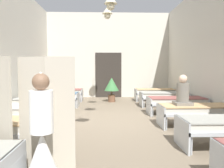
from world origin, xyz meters
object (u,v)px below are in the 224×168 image
at_px(privacy_screen, 32,115).
at_px(bed_left_row_2, 27,111).
at_px(bed_right_row_3, 176,101).
at_px(bed_right_row_2, 196,110).
at_px(patient_seated_primary, 183,94).
at_px(bed_right_row_4, 164,96).
at_px(bed_left_row_5, 62,92).
at_px(bed_right_row_5, 155,92).
at_px(bed_left_row_3, 44,102).
at_px(bed_left_row_4, 55,96).
at_px(nurse_near_aisle, 42,146).
at_px(potted_plant, 112,86).

bearing_deg(privacy_screen, bed_left_row_2, 122.93).
xyz_separation_m(bed_right_row_3, privacy_screen, (-3.47, -4.17, 0.41)).
height_order(bed_right_row_2, patient_seated_primary, patient_seated_primary).
height_order(bed_right_row_4, bed_left_row_5, same).
bearing_deg(bed_right_row_5, bed_left_row_3, -143.89).
height_order(bed_right_row_3, privacy_screen, privacy_screen).
bearing_deg(patient_seated_primary, bed_right_row_3, 77.66).
distance_m(bed_left_row_4, nurse_near_aisle, 6.26).
relative_size(bed_left_row_4, bed_right_row_4, 1.00).
bearing_deg(patient_seated_primary, bed_left_row_3, 158.52).
distance_m(bed_left_row_5, patient_seated_primary, 6.32).
distance_m(bed_left_row_3, bed_left_row_4, 1.61).
xyz_separation_m(bed_left_row_5, bed_right_row_5, (4.42, 0.00, 0.00)).
xyz_separation_m(bed_left_row_4, patient_seated_primary, (4.07, -3.21, 0.43)).
relative_size(bed_left_row_5, potted_plant, 1.69).
xyz_separation_m(bed_right_row_3, potted_plant, (-2.09, 2.96, 0.31)).
distance_m(bed_left_row_3, bed_right_row_3, 4.42).
xyz_separation_m(bed_right_row_2, patient_seated_primary, (-0.35, 0.01, 0.43)).
bearing_deg(bed_right_row_2, potted_plant, 114.55).
height_order(bed_right_row_3, patient_seated_primary, patient_seated_primary).
height_order(nurse_near_aisle, privacy_screen, privacy_screen).
relative_size(bed_left_row_3, bed_left_row_5, 1.00).
xyz_separation_m(bed_right_row_2, bed_left_row_4, (-4.42, 3.22, 0.00)).
distance_m(bed_right_row_4, bed_left_row_5, 4.70).
distance_m(bed_left_row_3, potted_plant, 3.78).
bearing_deg(bed_left_row_3, bed_left_row_5, 90.00).
distance_m(bed_left_row_5, privacy_screen, 7.46).
bearing_deg(bed_left_row_5, patient_seated_primary, -49.86).
bearing_deg(bed_right_row_2, bed_left_row_3, 159.96).
relative_size(bed_left_row_2, nurse_near_aisle, 1.28).
relative_size(bed_left_row_3, bed_right_row_3, 1.00).
bearing_deg(bed_right_row_3, bed_left_row_2, -159.96).
bearing_deg(bed_right_row_4, bed_left_row_3, -159.96).
bearing_deg(bed_right_row_3, bed_right_row_4, 90.00).
height_order(bed_left_row_2, patient_seated_primary, patient_seated_primary).
height_order(bed_left_row_2, potted_plant, potted_plant).
relative_size(bed_left_row_5, privacy_screen, 1.12).
bearing_deg(bed_right_row_5, bed_right_row_4, -90.00).
xyz_separation_m(bed_left_row_2, privacy_screen, (0.95, -2.56, 0.41)).
relative_size(bed_right_row_2, bed_left_row_4, 1.00).
relative_size(bed_left_row_4, nurse_near_aisle, 1.28).
distance_m(bed_right_row_2, bed_left_row_4, 5.47).
xyz_separation_m(bed_left_row_3, bed_right_row_4, (4.42, 1.61, 0.00)).
distance_m(bed_right_row_3, bed_left_row_5, 5.47).
bearing_deg(privacy_screen, patient_seated_primary, 52.04).
distance_m(bed_right_row_3, potted_plant, 3.64).
bearing_deg(bed_left_row_4, bed_left_row_2, -90.00).
bearing_deg(nurse_near_aisle, bed_right_row_5, -87.76).
height_order(bed_left_row_3, bed_right_row_3, same).
relative_size(bed_left_row_2, patient_seated_primary, 2.38).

